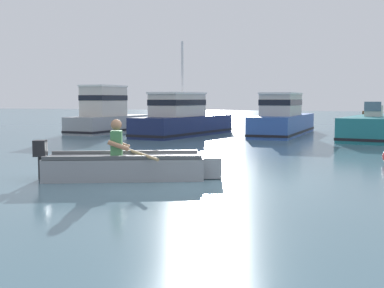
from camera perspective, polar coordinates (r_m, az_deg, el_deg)
name	(u,v)px	position (r m, az deg, el deg)	size (l,w,h in m)	color
ground_plane	(197,179)	(10.26, 0.60, -3.88)	(120.00, 120.00, 0.00)	slate
rowboat_with_person	(128,166)	(10.36, -7.16, -2.43)	(3.53, 2.32, 1.19)	gray
moored_boat_grey	(107,115)	(24.67, -9.41, 3.17)	(1.92, 5.27, 2.23)	gray
moored_boat_navy	(182,119)	(22.26, -1.11, 2.75)	(2.68, 6.28, 4.06)	#19234C
moored_boat_blue	(283,119)	(23.04, 10.11, 2.74)	(1.78, 6.77, 1.87)	#2D519E
moored_boat_teal	(375,128)	(21.74, 19.72, 1.69)	(2.64, 6.32, 1.49)	#1E727A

